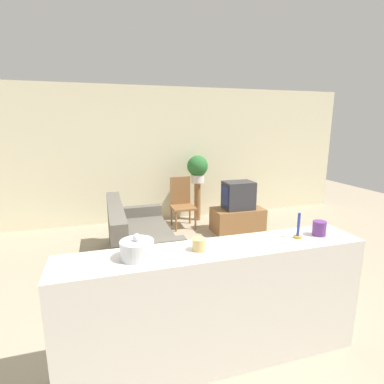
% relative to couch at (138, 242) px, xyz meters
% --- Properties ---
extents(ground_plane, '(14.00, 14.00, 0.00)m').
position_rel_couch_xyz_m(ground_plane, '(0.39, -1.49, -0.30)').
color(ground_plane, tan).
extents(wall_back, '(9.00, 0.06, 2.70)m').
position_rel_couch_xyz_m(wall_back, '(0.39, 1.94, 1.05)').
color(wall_back, beige).
rests_on(wall_back, ground_plane).
extents(couch, '(0.89, 1.75, 0.87)m').
position_rel_couch_xyz_m(couch, '(0.00, 0.00, 0.00)').
color(couch, '#605B51').
rests_on(couch, ground_plane).
extents(tv_stand, '(0.93, 0.53, 0.44)m').
position_rel_couch_xyz_m(tv_stand, '(1.94, 0.74, -0.08)').
color(tv_stand, olive).
rests_on(tv_stand, ground_plane).
extents(television, '(0.55, 0.40, 0.51)m').
position_rel_couch_xyz_m(television, '(1.93, 0.74, 0.39)').
color(television, '#333338').
rests_on(television, tv_stand).
extents(wooden_chair, '(0.44, 0.44, 0.97)m').
position_rel_couch_xyz_m(wooden_chair, '(1.02, 1.32, 0.21)').
color(wooden_chair, olive).
rests_on(wooden_chair, ground_plane).
extents(plant_stand, '(0.13, 0.13, 0.80)m').
position_rel_couch_xyz_m(plant_stand, '(1.43, 1.61, 0.10)').
color(plant_stand, olive).
rests_on(plant_stand, ground_plane).
extents(potted_plant, '(0.42, 0.42, 0.55)m').
position_rel_couch_xyz_m(potted_plant, '(1.43, 1.61, 0.80)').
color(potted_plant, white).
rests_on(potted_plant, plant_stand).
extents(foreground_counter, '(2.47, 0.44, 1.02)m').
position_rel_couch_xyz_m(foreground_counter, '(0.39, -2.10, 0.21)').
color(foreground_counter, silver).
rests_on(foreground_counter, ground_plane).
extents(decorative_bowl, '(0.24, 0.24, 0.19)m').
position_rel_couch_xyz_m(decorative_bowl, '(-0.23, -2.10, 0.79)').
color(decorative_bowl, silver).
rests_on(decorative_bowl, foreground_counter).
extents(candle_jar, '(0.11, 0.11, 0.09)m').
position_rel_couch_xyz_m(candle_jar, '(0.24, -2.10, 0.77)').
color(candle_jar, tan).
rests_on(candle_jar, foreground_counter).
extents(candlestick, '(0.07, 0.07, 0.22)m').
position_rel_couch_xyz_m(candlestick, '(1.12, -2.10, 0.79)').
color(candlestick, '#B7933D').
rests_on(candlestick, foreground_counter).
extents(coffee_tin, '(0.11, 0.11, 0.13)m').
position_rel_couch_xyz_m(coffee_tin, '(1.34, -2.10, 0.78)').
color(coffee_tin, '#66337F').
rests_on(coffee_tin, foreground_counter).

